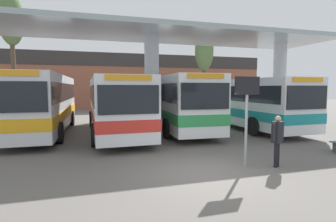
# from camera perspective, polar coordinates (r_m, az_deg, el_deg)

# --- Properties ---
(ground_plane) EXTENTS (100.00, 100.00, 0.00)m
(ground_plane) POSITION_cam_1_polar(r_m,az_deg,el_deg) (8.44, 7.88, -13.24)
(ground_plane) COLOR #605B56
(townhouse_backdrop) EXTENTS (40.00, 0.58, 7.00)m
(townhouse_backdrop) POSITION_cam_1_polar(r_m,az_deg,el_deg) (33.89, -10.74, 7.39)
(townhouse_backdrop) COLOR brown
(townhouse_backdrop) RESTS_ON ground_plane
(station_canopy) EXTENTS (22.23, 5.22, 5.83)m
(station_canopy) POSITION_cam_1_polar(r_m,az_deg,el_deg) (15.15, -3.59, 13.53)
(station_canopy) COLOR silver
(station_canopy) RESTS_ON ground_plane
(transit_bus_left_bay) EXTENTS (2.96, 10.80, 3.35)m
(transit_bus_left_bay) POSITION_cam_1_polar(r_m,az_deg,el_deg) (16.84, -25.51, 1.91)
(transit_bus_left_bay) COLOR silver
(transit_bus_left_bay) RESTS_ON ground_plane
(transit_bus_center_bay) EXTENTS (2.98, 10.58, 3.18)m
(transit_bus_center_bay) POSITION_cam_1_polar(r_m,az_deg,el_deg) (15.41, -11.43, 1.76)
(transit_bus_center_bay) COLOR silver
(transit_bus_center_bay) RESTS_ON ground_plane
(transit_bus_right_bay) EXTENTS (3.11, 11.59, 3.31)m
(transit_bus_right_bay) POSITION_cam_1_polar(r_m,az_deg,el_deg) (17.26, 1.07, 2.43)
(transit_bus_right_bay) COLOR white
(transit_bus_right_bay) RESTS_ON ground_plane
(transit_bus_far_right_bay) EXTENTS (3.07, 12.19, 3.18)m
(transit_bus_far_right_bay) POSITION_cam_1_polar(r_m,az_deg,el_deg) (18.93, 14.79, 2.27)
(transit_bus_far_right_bay) COLOR silver
(transit_bus_far_right_bay) RESTS_ON ground_plane
(info_sign_platform) EXTENTS (0.90, 0.09, 3.02)m
(info_sign_platform) POSITION_cam_1_polar(r_m,az_deg,el_deg) (9.07, 16.78, 1.72)
(info_sign_platform) COLOR gray
(info_sign_platform) RESTS_ON ground_plane
(pedestrian_waiting) EXTENTS (0.59, 0.44, 1.72)m
(pedestrian_waiting) POSITION_cam_1_polar(r_m,az_deg,el_deg) (9.47, 22.71, -5.01)
(pedestrian_waiting) COLOR black
(pedestrian_waiting) RESTS_ON ground_plane
(poplar_tree_behind_left) EXTENTS (2.00, 2.00, 8.87)m
(poplar_tree_behind_left) POSITION_cam_1_polar(r_m,az_deg,el_deg) (29.23, 7.89, 12.56)
(poplar_tree_behind_left) COLOR #473A2B
(poplar_tree_behind_left) RESTS_ON ground_plane
(poplar_tree_behind_right) EXTENTS (2.12, 2.12, 11.05)m
(poplar_tree_behind_right) POSITION_cam_1_polar(r_m,az_deg,el_deg) (28.13, -30.97, 16.30)
(poplar_tree_behind_right) COLOR #473A2B
(poplar_tree_behind_right) RESTS_ON ground_plane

